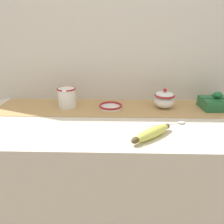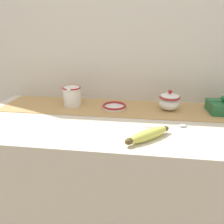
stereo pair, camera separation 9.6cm
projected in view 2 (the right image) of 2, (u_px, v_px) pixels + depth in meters
countertop at (111, 197)px, 1.19m from camera, size 1.31×0.60×0.93m
back_wall at (119, 52)px, 1.22m from camera, size 2.11×0.04×2.40m
table_runner at (115, 108)px, 1.16m from camera, size 1.21×0.28×0.00m
cream_pitcher at (72, 95)px, 1.17m from camera, size 0.10×0.12×0.11m
sugar_bowl at (169, 101)px, 1.11m from camera, size 0.11×0.11×0.11m
small_dish at (115, 106)px, 1.15m from camera, size 0.12×0.12×0.02m
banana at (148, 135)px, 0.82m from camera, size 0.18×0.17×0.04m
spoon at (179, 126)px, 0.94m from camera, size 0.19×0.05×0.01m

